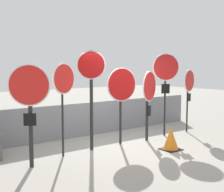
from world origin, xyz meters
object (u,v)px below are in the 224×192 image
at_px(stop_sign_1, 64,85).
at_px(traffic_cone_0, 171,139).
at_px(stop_sign_4, 149,93).
at_px(stop_sign_0, 30,97).
at_px(stop_sign_2, 91,81).
at_px(stop_sign_3, 122,89).
at_px(stop_sign_5, 166,74).
at_px(stop_sign_6, 189,85).

height_order(stop_sign_1, traffic_cone_0, stop_sign_1).
height_order(stop_sign_1, stop_sign_4, stop_sign_1).
relative_size(stop_sign_0, stop_sign_1, 0.99).
height_order(stop_sign_0, stop_sign_2, stop_sign_2).
bearing_deg(traffic_cone_0, stop_sign_0, 166.71).
xyz_separation_m(stop_sign_0, stop_sign_4, (3.69, 0.24, -0.11)).
relative_size(stop_sign_1, stop_sign_3, 1.05).
relative_size(stop_sign_5, stop_sign_6, 1.24).
xyz_separation_m(stop_sign_3, stop_sign_5, (1.76, 0.02, 0.37)).
distance_m(stop_sign_2, stop_sign_4, 1.93).
bearing_deg(stop_sign_2, stop_sign_4, 29.87).
height_order(stop_sign_2, stop_sign_6, stop_sign_2).
xyz_separation_m(stop_sign_1, stop_sign_5, (3.57, 0.09, 0.20)).
bearing_deg(stop_sign_4, stop_sign_5, -12.58).
relative_size(stop_sign_4, stop_sign_5, 0.79).
height_order(stop_sign_2, stop_sign_4, stop_sign_2).
bearing_deg(stop_sign_0, stop_sign_4, 38.21).
height_order(stop_sign_6, traffic_cone_0, stop_sign_6).
xyz_separation_m(stop_sign_0, stop_sign_3, (2.79, 0.38, 0.03)).
bearing_deg(stop_sign_6, stop_sign_2, 163.45).
distance_m(stop_sign_2, traffic_cone_0, 2.54).
bearing_deg(stop_sign_4, stop_sign_1, 155.70).
bearing_deg(stop_sign_6, stop_sign_1, 164.60).
xyz_separation_m(stop_sign_1, stop_sign_3, (1.82, 0.07, -0.17)).
bearing_deg(stop_sign_3, stop_sign_2, -174.26).
bearing_deg(stop_sign_5, stop_sign_4, -139.75).
bearing_deg(stop_sign_6, stop_sign_4, 166.79).
bearing_deg(stop_sign_3, traffic_cone_0, -54.43).
distance_m(stop_sign_4, traffic_cone_0, 1.55).
bearing_deg(stop_sign_3, stop_sign_0, -166.23).
distance_m(stop_sign_5, stop_sign_6, 1.09).
distance_m(stop_sign_6, traffic_cone_0, 2.70).
bearing_deg(stop_sign_4, stop_sign_2, 152.74).
relative_size(stop_sign_1, stop_sign_5, 0.88).
relative_size(stop_sign_2, traffic_cone_0, 4.36).
bearing_deg(stop_sign_3, stop_sign_5, 6.67).
bearing_deg(stop_sign_3, stop_sign_4, -2.63).
relative_size(stop_sign_6, traffic_cone_0, 3.49).
distance_m(stop_sign_0, stop_sign_6, 5.58).
bearing_deg(stop_sign_6, stop_sign_5, 159.98).
relative_size(stop_sign_0, stop_sign_4, 1.09).
relative_size(stop_sign_4, stop_sign_6, 0.99).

